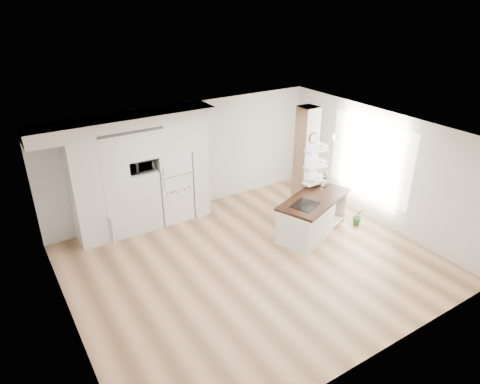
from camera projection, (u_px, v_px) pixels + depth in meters
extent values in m
cube|color=tan|center=(253.00, 264.00, 8.76)|extent=(7.00, 6.00, 0.01)
cube|color=white|center=(255.00, 138.00, 7.60)|extent=(7.00, 6.00, 0.04)
cube|color=silver|center=(185.00, 158.00, 10.47)|extent=(7.00, 0.04, 2.70)
cube|color=silver|center=(375.00, 290.00, 5.89)|extent=(7.00, 0.04, 2.70)
cube|color=silver|center=(63.00, 262.00, 6.49)|extent=(0.04, 6.00, 2.70)
cube|color=silver|center=(379.00, 168.00, 9.87)|extent=(0.04, 6.00, 2.70)
cube|color=white|center=(100.00, 189.00, 9.22)|extent=(1.20, 0.65, 2.40)
cube|color=white|center=(143.00, 199.00, 9.88)|extent=(0.65, 0.65, 1.42)
cube|color=white|center=(137.00, 143.00, 9.29)|extent=(0.65, 0.65, 0.65)
cube|color=white|center=(169.00, 137.00, 9.65)|extent=(0.85, 0.65, 0.65)
cube|color=white|center=(195.00, 167.00, 10.33)|extent=(0.40, 0.65, 2.40)
cube|color=silver|center=(125.00, 123.00, 8.96)|extent=(4.00, 0.70, 0.30)
cube|color=#262626|center=(131.00, 132.00, 8.75)|extent=(1.40, 0.04, 0.06)
cube|color=white|center=(172.00, 185.00, 10.18)|extent=(0.78, 0.66, 1.75)
cube|color=#B2B2B7|center=(177.00, 176.00, 9.76)|extent=(0.78, 0.01, 0.03)
cube|color=silver|center=(306.00, 162.00, 10.20)|extent=(0.40, 0.40, 2.70)
cube|color=tan|center=(299.00, 164.00, 10.10)|extent=(0.02, 0.40, 2.70)
cube|color=tan|center=(300.00, 160.00, 10.36)|extent=(0.40, 0.02, 2.70)
cylinder|color=black|center=(313.00, 138.00, 9.76)|extent=(0.25, 0.03, 0.25)
cylinder|color=white|center=(314.00, 138.00, 9.75)|extent=(0.21, 0.01, 0.21)
plane|color=white|center=(370.00, 158.00, 10.02)|extent=(0.00, 2.40, 2.40)
cylinder|color=white|center=(319.00, 149.00, 8.78)|extent=(0.12, 0.12, 0.10)
cube|color=white|center=(306.00, 222.00, 9.52)|extent=(1.45, 1.21, 0.80)
cube|color=white|center=(323.00, 218.00, 10.31)|extent=(0.92, 1.00, 0.04)
cube|color=white|center=(330.00, 202.00, 10.41)|extent=(0.32, 0.77, 0.80)
cube|color=black|center=(314.00, 199.00, 9.58)|extent=(2.11, 1.54, 0.06)
cube|color=black|center=(305.00, 205.00, 9.25)|extent=(0.71, 0.65, 0.01)
cube|color=#A1864E|center=(323.00, 213.00, 10.22)|extent=(0.46, 0.41, 0.24)
cylinder|color=white|center=(324.00, 183.00, 10.06)|extent=(0.12, 0.12, 0.22)
cube|color=white|center=(109.00, 229.00, 9.38)|extent=(0.15, 0.30, 0.65)
cube|color=white|center=(127.00, 220.00, 9.77)|extent=(0.15, 0.30, 0.65)
cube|color=white|center=(116.00, 212.00, 9.44)|extent=(0.62, 0.50, 0.03)
cube|color=white|center=(118.00, 223.00, 9.56)|extent=(0.60, 0.49, 0.03)
sphere|color=white|center=(121.00, 229.00, 9.70)|extent=(0.31, 0.31, 0.31)
imported|color=#296327|center=(358.00, 216.00, 10.11)|extent=(0.28, 0.24, 0.46)
imported|color=#296327|center=(331.00, 201.00, 10.82)|extent=(0.29, 0.29, 0.50)
imported|color=#2D2D2D|center=(140.00, 165.00, 9.47)|extent=(0.54, 0.37, 0.30)
imported|color=#296327|center=(314.00, 152.00, 10.36)|extent=(0.27, 0.23, 0.30)
imported|color=white|center=(313.00, 180.00, 10.13)|extent=(0.22, 0.22, 0.05)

